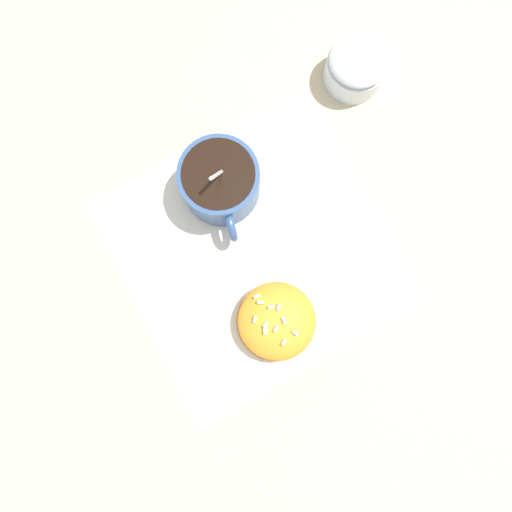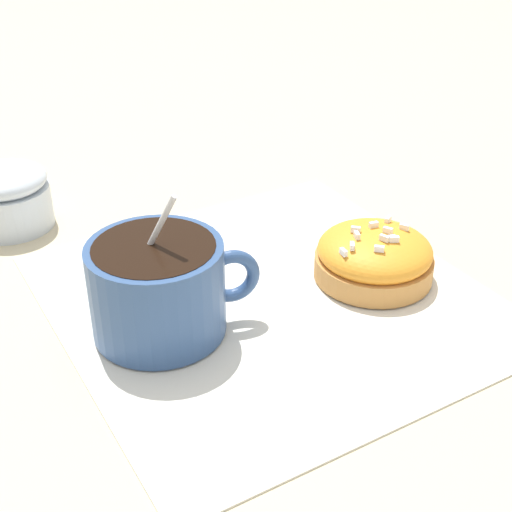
{
  "view_description": "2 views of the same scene",
  "coord_description": "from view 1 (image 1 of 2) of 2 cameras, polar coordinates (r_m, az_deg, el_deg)",
  "views": [
    {
      "loc": [
        -0.07,
        0.03,
        0.58
      ],
      "look_at": [
        -0.01,
        0.0,
        0.04
      ],
      "focal_mm": 35.0,
      "sensor_mm": 36.0,
      "label": 1
    },
    {
      "loc": [
        0.18,
        0.39,
        0.29
      ],
      "look_at": [
        0.01,
        -0.01,
        0.04
      ],
      "focal_mm": 50.0,
      "sensor_mm": 36.0,
      "label": 2
    }
  ],
  "objects": [
    {
      "name": "ground_plane",
      "position": [
        0.59,
        -0.21,
        0.45
      ],
      "size": [
        3.0,
        3.0,
        0.0
      ],
      "primitive_type": "plane",
      "color": "#C6B793"
    },
    {
      "name": "paper_napkin",
      "position": [
        0.59,
        -0.21,
        0.47
      ],
      "size": [
        0.33,
        0.34,
        0.0
      ],
      "color": "white",
      "rests_on": "ground_plane"
    },
    {
      "name": "coffee_cup",
      "position": [
        0.57,
        -4.11,
        8.41
      ],
      "size": [
        0.12,
        0.09,
        0.1
      ],
      "color": "#335184",
      "rests_on": "paper_napkin"
    },
    {
      "name": "frosted_pastry",
      "position": [
        0.56,
        2.33,
        -7.46
      ],
      "size": [
        0.09,
        0.09,
        0.04
      ],
      "color": "#C18442",
      "rests_on": "paper_napkin"
    },
    {
      "name": "sugar_bowl",
      "position": [
        0.64,
        11.41,
        20.51
      ],
      "size": [
        0.07,
        0.07,
        0.06
      ],
      "color": "silver",
      "rests_on": "ground_plane"
    }
  ]
}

